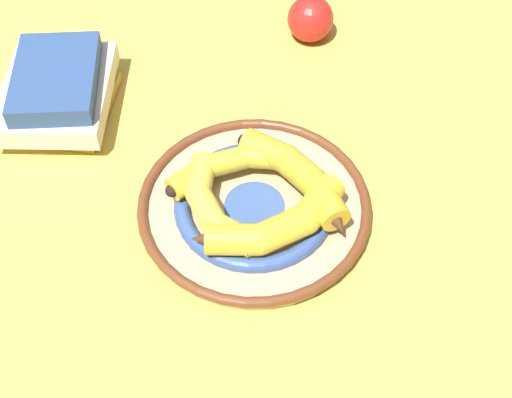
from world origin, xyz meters
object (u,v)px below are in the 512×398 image
banana_a (231,165)px  banana_c (276,225)px  banana_b (212,204)px  banana_d (299,176)px  apple (310,19)px  decorative_bowl (256,209)px  book_stack (58,91)px

banana_a → banana_c: bearing=100.3°
banana_b → banana_d: banana_d is taller
banana_b → apple: bearing=133.9°
banana_a → decorative_bowl: bearing=104.3°
book_stack → decorative_bowl: bearing=-126.7°
book_stack → apple: bearing=-68.0°
apple → banana_c: bearing=52.0°
banana_c → book_stack: (0.15, -0.37, -0.01)m
decorative_bowl → banana_c: banana_c is taller
banana_a → banana_d: bearing=146.5°
banana_a → banana_d: banana_d is taller
banana_c → apple: apple is taller
banana_b → banana_c: 0.09m
decorative_bowl → apple: apple is taller
banana_a → banana_b: size_ratio=1.04×
banana_c → book_stack: book_stack is taller
banana_c → book_stack: size_ratio=0.87×
decorative_bowl → banana_c: size_ratio=1.44×
banana_b → apple: 0.41m
decorative_bowl → book_stack: (0.15, -0.31, 0.02)m
banana_b → book_stack: 0.32m
banana_a → apple: (-0.26, -0.22, -0.01)m
banana_d → decorative_bowl: bearing=75.2°
banana_c → apple: size_ratio=2.46×
banana_c → banana_d: (-0.07, -0.05, 0.00)m
banana_b → banana_a: bearing=135.2°
banana_d → banana_b: bearing=71.1°
banana_d → apple: 0.34m
book_stack → apple: 0.41m
banana_a → banana_d: (-0.07, 0.06, 0.00)m
banana_a → banana_b: bearing=51.6°
book_stack → apple: size_ratio=2.82×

